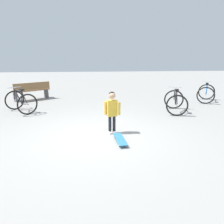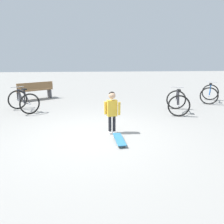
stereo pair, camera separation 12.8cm
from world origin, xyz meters
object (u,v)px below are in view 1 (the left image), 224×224
child_person (112,108)px  bicycle_near (21,101)px  street_bench (31,91)px  bicycle_mid (175,101)px  bicycle_far (206,93)px  skateboard (120,139)px

child_person → bicycle_near: (-2.94, 2.43, -0.28)m
bicycle_near → street_bench: size_ratio=0.81×
bicycle_near → bicycle_mid: size_ratio=1.03×
child_person → street_bench: child_person is taller
bicycle_near → bicycle_mid: (5.39, -0.64, 0.00)m
bicycle_near → bicycle_mid: same height
child_person → street_bench: 5.61m
child_person → bicycle_far: child_person is taller
skateboard → bicycle_far: 5.92m
child_person → bicycle_far: bearing=36.4°
skateboard → street_bench: (-3.27, 5.21, 0.36)m
child_person → bicycle_far: (4.53, 3.35, -0.28)m
bicycle_mid → bicycle_far: 2.61m
bicycle_mid → bicycle_far: bearing=36.7°
child_person → bicycle_near: size_ratio=0.83×
bicycle_near → street_bench: 2.22m
child_person → bicycle_mid: 3.04m
bicycle_far → street_bench: (-7.69, 1.28, 0.04)m
bicycle_mid → skateboard: bearing=-134.5°
bicycle_near → bicycle_far: 7.53m
child_person → skateboard: child_person is taller
bicycle_near → bicycle_far: size_ratio=0.99×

